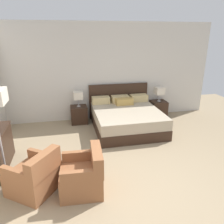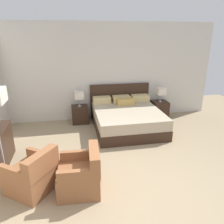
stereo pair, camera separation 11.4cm
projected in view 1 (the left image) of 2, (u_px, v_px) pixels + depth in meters
The scene contains 9 objects.
ground_plane at pixel (140, 193), 3.65m from camera, with size 10.85×10.85×0.00m, color #998466.
wall_back at pixel (102, 72), 6.52m from camera, with size 6.87×0.06×2.86m, color beige.
bed at pixel (126, 118), 6.09m from camera, with size 1.84×1.97×1.08m.
nightstand_left at pixel (79, 115), 6.48m from camera, with size 0.48×0.44×0.51m.
nightstand_right at pixel (158, 109), 6.98m from camera, with size 0.48×0.44×0.51m.
table_lamp_left at pixel (78, 95), 6.28m from camera, with size 0.26×0.26×0.45m.
table_lamp_right at pixel (160, 91), 6.79m from camera, with size 0.26×0.26×0.45m.
armchair_by_window at pixel (35, 177), 3.60m from camera, with size 0.96×0.95×0.76m.
armchair_companion at pixel (84, 176), 3.63m from camera, with size 0.73×0.72×0.76m.
Camera 1 is at (-1.09, -2.81, 2.50)m, focal length 35.00 mm.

